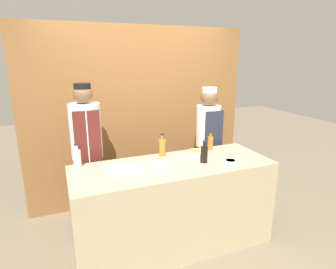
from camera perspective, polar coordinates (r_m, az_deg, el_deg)
name	(u,v)px	position (r m, az deg, el deg)	size (l,w,h in m)	color
ground_plane	(173,243)	(3.35, 1.03, -21.22)	(14.00, 14.00, 0.00)	#756651
cabinet_wall	(139,117)	(3.93, -5.90, 3.63)	(3.05, 0.18, 2.40)	brown
counter	(173,205)	(3.09, 1.07, -14.22)	(2.06, 0.75, 0.94)	tan
sauce_bowl_yellow	(195,153)	(3.14, 5.60, -3.75)	(0.17, 0.17, 0.06)	white
sauce_bowl_brown	(161,166)	(2.78, -1.45, -6.35)	(0.17, 0.17, 0.05)	white
sauce_bowl_orange	(230,162)	(2.96, 12.57, -5.43)	(0.12, 0.12, 0.04)	white
cutting_board	(124,169)	(2.77, -8.85, -7.03)	(0.37, 0.25, 0.02)	white
bottle_soy	(204,154)	(2.94, 7.35, -3.94)	(0.08, 0.08, 0.23)	black
bottle_amber	(210,143)	(3.34, 8.61, -1.66)	(0.07, 0.07, 0.22)	#9E661E
bottle_clear	(77,158)	(2.91, -17.98, -4.64)	(0.08, 0.08, 0.25)	silver
bottle_vinegar	(162,147)	(3.10, -1.17, -2.59)	(0.08, 0.08, 0.25)	olive
chef_left	(88,153)	(3.31, -16.02, -3.72)	(0.34, 0.34, 1.73)	#28282D
chef_right	(208,142)	(3.79, 8.07, -1.53)	(0.32, 0.32, 1.63)	#28282D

